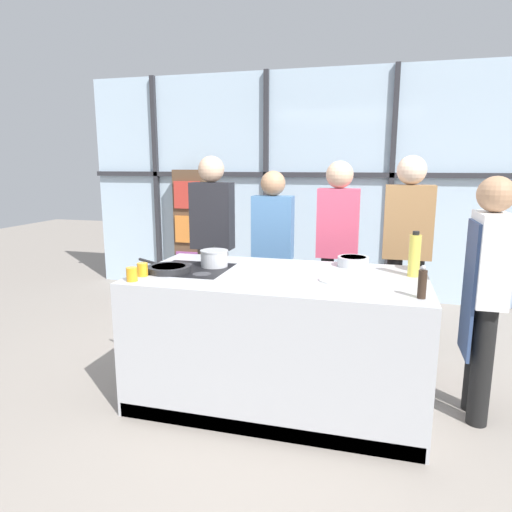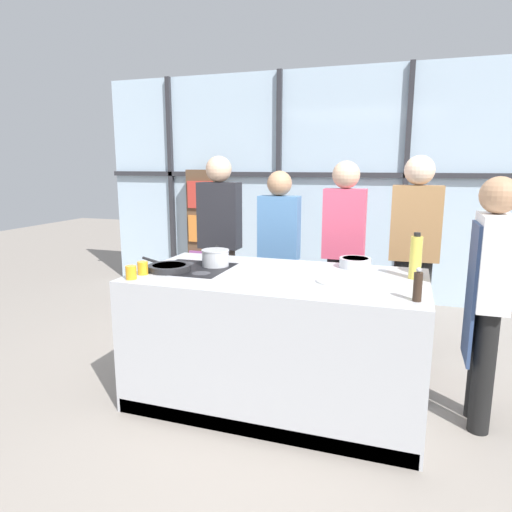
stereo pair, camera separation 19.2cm
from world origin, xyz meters
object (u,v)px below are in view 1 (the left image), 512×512
frying_pan (168,268)px  oil_bottle (414,255)px  spectator_far_right (407,242)px  juice_glass_far (143,270)px  saucepan (214,258)px  mixing_bowl (353,261)px  pepper_grinder (422,283)px  chef (485,285)px  spectator_center_left (273,245)px  spectator_center_right (337,240)px  spectator_far_left (212,234)px  white_plate (340,280)px  juice_glass_near (132,274)px

frying_pan → oil_bottle: oil_bottle is taller
spectator_far_right → juice_glass_far: size_ratio=19.32×
saucepan → mixing_bowl: size_ratio=1.59×
frying_pan → mixing_bowl: (1.25, 0.52, 0.02)m
frying_pan → pepper_grinder: bearing=-7.8°
juice_glass_far → mixing_bowl: bearing=26.6°
mixing_bowl → pepper_grinder: 0.86m
chef → spectator_center_left: 1.88m
spectator_center_right → saucepan: 1.25m
spectator_far_right → oil_bottle: 0.89m
frying_pan → saucepan: (0.25, 0.25, 0.04)m
pepper_grinder → juice_glass_far: (-1.78, 0.06, -0.04)m
frying_pan → spectator_far_left: bearing=95.3°
spectator_center_left → white_plate: spectator_center_left is taller
juice_glass_far → saucepan: bearing=48.6°
spectator_far_right → white_plate: size_ratio=6.44×
juice_glass_near → spectator_far_left: bearing=90.1°
spectator_center_left → pepper_grinder: bearing=130.0°
spectator_center_right → juice_glass_near: size_ratio=18.84×
frying_pan → juice_glass_near: size_ratio=5.53×
oil_bottle → juice_glass_near: 1.88m
chef → juice_glass_far: (-2.20, -0.38, 0.06)m
spectator_center_right → juice_glass_far: 1.80m
spectator_far_right → mixing_bowl: 0.79m
mixing_bowl → pepper_grinder: (0.42, -0.74, 0.05)m
spectator_center_left → oil_bottle: spectator_center_left is taller
chef → spectator_center_left: size_ratio=0.99×
chef → pepper_grinder: size_ratio=8.33×
juice_glass_far → juice_glass_near: bearing=-90.0°
white_plate → mixing_bowl: bearing=82.8°
spectator_far_right → white_plate: 1.24m
spectator_center_right → pepper_grinder: size_ratio=8.85×
spectator_far_left → juice_glass_near: (0.00, -1.50, -0.05)m
spectator_far_right → juice_glass_near: size_ratio=19.32×
spectator_center_left → spectator_far_right: size_ratio=0.93×
spectator_far_left → oil_bottle: spectator_far_left is taller
spectator_center_right → mixing_bowl: 0.70m
spectator_far_left → spectator_center_left: 0.60m
frying_pan → oil_bottle: size_ratio=1.61×
spectator_center_left → frying_pan: size_ratio=3.24×
mixing_bowl → chef: bearing=-19.4°
white_plate → pepper_grinder: 0.56m
juice_glass_near → spectator_center_left: bearing=68.5°
oil_bottle → juice_glass_far: 1.84m
mixing_bowl → spectator_center_left: bearing=138.8°
chef → juice_glass_near: bearing=103.4°
spectator_center_right → pepper_grinder: bearing=112.9°
spectator_far_left → juice_glass_near: size_ratio=19.36×
chef → saucepan: (-1.84, 0.03, 0.08)m
frying_pan → juice_glass_far: (-0.11, -0.16, 0.02)m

